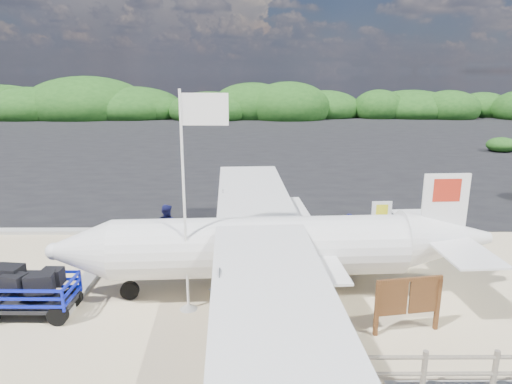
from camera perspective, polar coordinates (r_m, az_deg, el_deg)
ground at (r=14.89m, az=-3.87°, el=-11.65°), size 160.00×160.00×0.00m
asphalt_apron at (r=43.81m, az=-1.52°, el=6.13°), size 90.00×50.00×0.04m
vegetation_band at (r=68.63m, az=-1.10°, el=9.30°), size 124.00×8.00×4.40m
baggage_cart at (r=14.70m, az=-26.00°, el=-13.63°), size 2.61×1.52×1.29m
flagpole at (r=13.73m, az=-8.42°, el=-14.24°), size 1.26×0.55×6.21m
signboard at (r=13.15m, az=18.15°, el=-16.28°), size 1.93×0.50×1.58m
crew_a at (r=19.24m, az=-1.05°, el=-2.64°), size 0.73×0.61×1.70m
crew_b at (r=17.68m, az=-11.09°, el=-4.35°), size 1.07×0.97×1.81m
crew_c at (r=16.90m, az=11.49°, el=-5.45°), size 1.08×0.64×1.72m
aircraft_large at (r=35.48m, az=18.13°, el=3.33°), size 16.67×16.67×4.76m
aircraft_small at (r=48.96m, az=-13.21°, el=6.67°), size 7.12×7.12×2.39m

